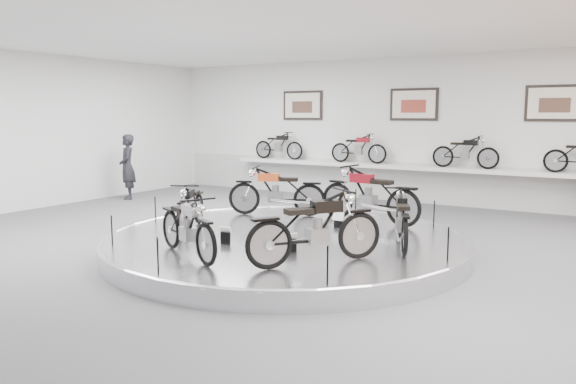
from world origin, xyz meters
The scene contains 20 objects.
floor centered at (0.00, 0.00, 0.00)m, with size 16.00×16.00×0.00m, color #545456.
ceiling centered at (0.00, 0.00, 4.00)m, with size 16.00×16.00×0.00m, color white.
wall_back centered at (0.00, 7.00, 2.00)m, with size 16.00×16.00×0.00m, color silver.
dado_band centered at (0.00, 6.98, 0.55)m, with size 15.68×0.04×1.10m, color #BCBCBA.
display_platform centered at (0.00, 0.30, 0.15)m, with size 6.40×6.40×0.30m, color silver.
platform_rim centered at (0.00, 0.30, 0.27)m, with size 6.40×6.40×0.10m, color #B2B2BA.
shelf centered at (0.00, 6.70, 1.00)m, with size 11.00×0.55×0.10m, color silver.
poster_left centered at (-3.50, 6.96, 2.70)m, with size 1.35×0.06×0.88m, color silver.
poster_center centered at (0.00, 6.96, 2.70)m, with size 1.35×0.06×0.88m, color silver.
poster_right centered at (3.50, 6.96, 2.70)m, with size 1.35×0.06×0.88m, color silver.
shelf_bike_a centered at (-4.20, 6.70, 1.42)m, with size 1.22×0.42×0.73m, color black, non-canonical shape.
shelf_bike_b centered at (-1.50, 6.70, 1.42)m, with size 1.22×0.42×0.73m, color maroon, non-canonical shape.
shelf_bike_c centered at (1.50, 6.70, 1.42)m, with size 1.22×0.42×0.73m, color black, non-canonical shape.
bike_a centered at (2.05, 0.56, 0.76)m, with size 1.58×0.56×0.93m, color black, non-canonical shape.
bike_b centered at (0.79, 2.17, 0.86)m, with size 1.91×0.67×1.12m, color maroon, non-canonical shape.
bike_c centered at (-1.22, 1.90, 0.82)m, with size 1.77×0.63×1.04m, color #D24C1E, non-canonical shape.
bike_d centered at (-1.77, -0.19, 0.75)m, with size 1.51×0.53×0.89m, color black, non-canonical shape.
bike_e centered at (-0.46, -1.77, 0.77)m, with size 1.60×0.57×0.94m, color #BCBCC1, non-canonical shape.
bike_f centered at (1.38, -1.12, 0.83)m, with size 1.81×0.64×1.07m, color black, non-canonical shape.
visitor centered at (-7.18, 3.28, 0.93)m, with size 0.68×0.45×1.87m, color black.
Camera 1 is at (5.13, -8.02, 2.44)m, focal length 35.00 mm.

